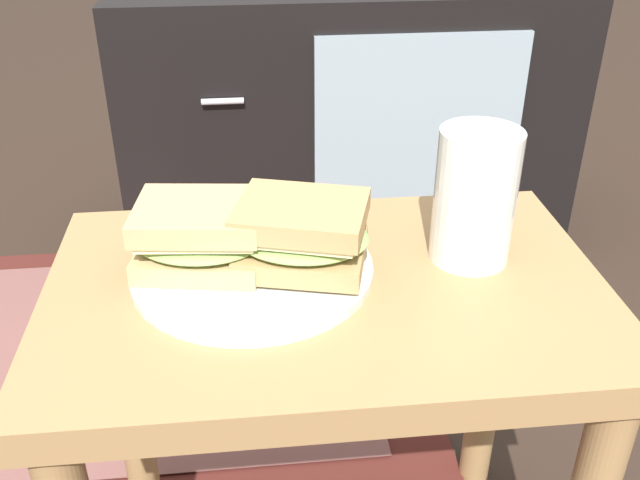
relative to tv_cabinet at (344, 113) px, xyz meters
name	(u,v)px	position (x,y,z in m)	size (l,w,h in m)	color
side_table	(326,354)	(-0.15, -0.95, 0.08)	(0.56, 0.36, 0.46)	#A37A4C
tv_cabinet	(344,113)	(0.00, 0.00, 0.00)	(0.96, 0.46, 0.58)	black
area_rug	(121,351)	(-0.48, -0.45, -0.29)	(1.11, 0.76, 0.01)	#4C1E19
plate	(253,269)	(-0.22, -0.92, 0.17)	(0.25, 0.25, 0.01)	silver
sandwich_front	(200,235)	(-0.27, -0.91, 0.21)	(0.15, 0.13, 0.07)	tan
sandwich_back	(302,234)	(-0.17, -0.93, 0.22)	(0.16, 0.14, 0.07)	tan
beer_glass	(475,200)	(0.01, -0.91, 0.24)	(0.08, 0.08, 0.14)	silver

